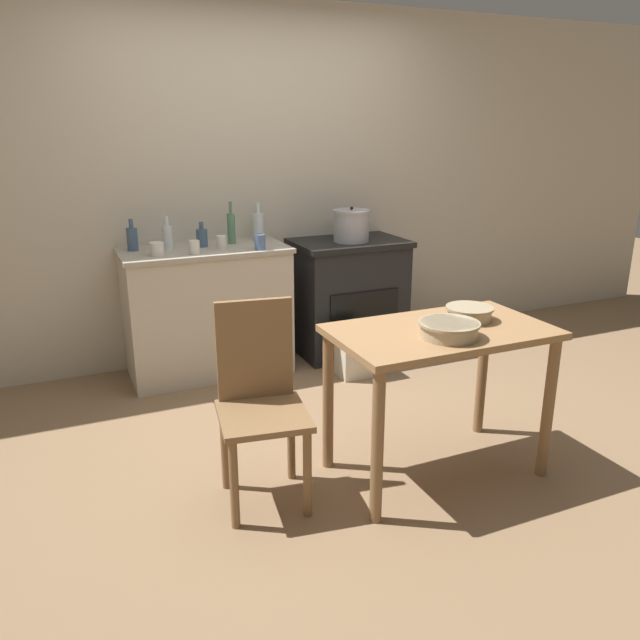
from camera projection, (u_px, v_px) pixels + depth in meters
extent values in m
plane|color=#896B4C|center=(347.00, 435.00, 3.59)|extent=(14.00, 14.00, 0.00)
cube|color=beige|center=(254.00, 186.00, 4.59)|extent=(8.00, 0.07, 2.55)
cube|color=beige|center=(207.00, 313.00, 4.40)|extent=(1.10, 0.54, 0.87)
cube|color=#A9A08F|center=(204.00, 250.00, 4.26)|extent=(1.13, 0.57, 0.03)
cube|color=black|center=(348.00, 299.00, 4.82)|extent=(0.80, 0.55, 0.84)
cube|color=black|center=(349.00, 243.00, 4.69)|extent=(0.84, 0.59, 0.04)
cube|color=black|center=(365.00, 315.00, 4.59)|extent=(0.56, 0.01, 0.35)
cube|color=#997047|center=(441.00, 332.00, 3.01)|extent=(1.06, 0.62, 0.03)
cylinder|color=olive|center=(377.00, 448.00, 2.72)|extent=(0.06, 0.06, 0.74)
cylinder|color=olive|center=(548.00, 409.00, 3.09)|extent=(0.06, 0.06, 0.74)
cylinder|color=olive|center=(328.00, 401.00, 3.17)|extent=(0.06, 0.06, 0.74)
cylinder|color=olive|center=(482.00, 372.00, 3.54)|extent=(0.06, 0.06, 0.74)
cube|color=olive|center=(263.00, 416.00, 2.84)|extent=(0.45, 0.45, 0.03)
cube|color=olive|center=(255.00, 349.00, 2.93)|extent=(0.36, 0.08, 0.49)
cylinder|color=olive|center=(234.00, 485.00, 2.72)|extent=(0.04, 0.04, 0.43)
cylinder|color=olive|center=(307.00, 474.00, 2.80)|extent=(0.04, 0.04, 0.43)
cylinder|color=olive|center=(225.00, 448.00, 3.02)|extent=(0.04, 0.04, 0.43)
cylinder|color=olive|center=(291.00, 439.00, 3.10)|extent=(0.04, 0.04, 0.43)
cube|color=beige|center=(357.00, 350.00, 4.40)|extent=(0.27, 0.19, 0.37)
cylinder|color=#A8A8AD|center=(351.00, 227.00, 4.60)|extent=(0.26, 0.26, 0.21)
cylinder|color=#A8A8AD|center=(352.00, 211.00, 4.56)|extent=(0.27, 0.27, 0.02)
sphere|color=black|center=(352.00, 208.00, 4.55)|extent=(0.02, 0.02, 0.02)
cylinder|color=tan|center=(469.00, 313.00, 3.12)|extent=(0.22, 0.22, 0.07)
cylinder|color=tan|center=(470.00, 308.00, 3.12)|extent=(0.24, 0.24, 0.01)
cylinder|color=tan|center=(449.00, 330.00, 2.87)|extent=(0.26, 0.26, 0.07)
cylinder|color=tan|center=(449.00, 323.00, 2.86)|extent=(0.28, 0.28, 0.01)
cylinder|color=#3D5675|center=(202.00, 238.00, 4.28)|extent=(0.08, 0.08, 0.12)
cylinder|color=#3D5675|center=(201.00, 225.00, 4.25)|extent=(0.03, 0.03, 0.05)
cylinder|color=silver|center=(259.00, 227.00, 4.52)|extent=(0.08, 0.08, 0.19)
cylinder|color=silver|center=(258.00, 208.00, 4.48)|extent=(0.03, 0.03, 0.07)
cylinder|color=#3D5675|center=(132.00, 239.00, 4.15)|extent=(0.07, 0.07, 0.15)
cylinder|color=#3D5675|center=(131.00, 223.00, 4.11)|extent=(0.03, 0.03, 0.06)
cylinder|color=silver|center=(168.00, 238.00, 4.18)|extent=(0.07, 0.07, 0.16)
cylinder|color=silver|center=(166.00, 221.00, 4.15)|extent=(0.03, 0.03, 0.06)
cylinder|color=#517F5B|center=(231.00, 229.00, 4.38)|extent=(0.06, 0.06, 0.21)
cylinder|color=#517F5B|center=(230.00, 207.00, 4.33)|extent=(0.02, 0.02, 0.08)
cylinder|color=silver|center=(194.00, 247.00, 4.05)|extent=(0.07, 0.07, 0.09)
cylinder|color=silver|center=(157.00, 249.00, 4.00)|extent=(0.09, 0.09, 0.09)
cylinder|color=#4C6B99|center=(260.00, 242.00, 4.18)|extent=(0.07, 0.07, 0.10)
cylinder|color=silver|center=(222.00, 242.00, 4.23)|extent=(0.07, 0.07, 0.09)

